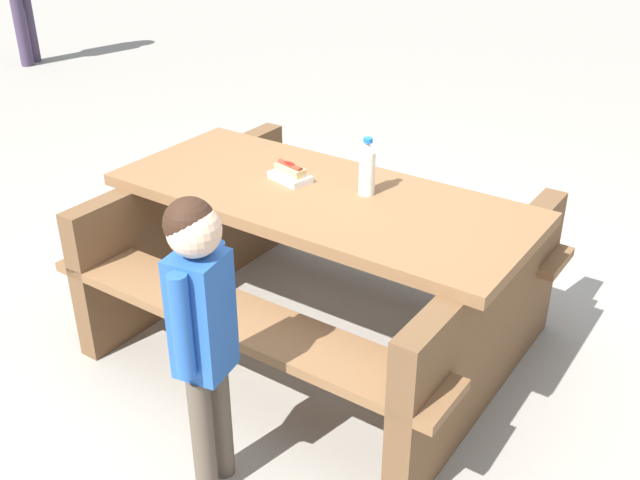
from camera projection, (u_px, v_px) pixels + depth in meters
The scene contains 5 objects.
ground_plane at pixel (320, 339), 3.41m from camera, with size 30.00×30.00×0.00m, color gray.
picnic_table at pixel (320, 256), 3.20m from camera, with size 2.14×1.89×0.75m.
soda_bottle at pixel (367, 169), 2.99m from camera, with size 0.07×0.07×0.24m.
hotdog_tray at pixel (290, 174), 3.16m from camera, with size 0.21×0.19×0.08m.
child_in_coat at pixel (201, 316), 2.30m from camera, with size 0.18×0.27×1.12m.
Camera 1 is at (-0.79, 2.68, 2.00)m, focal length 41.09 mm.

